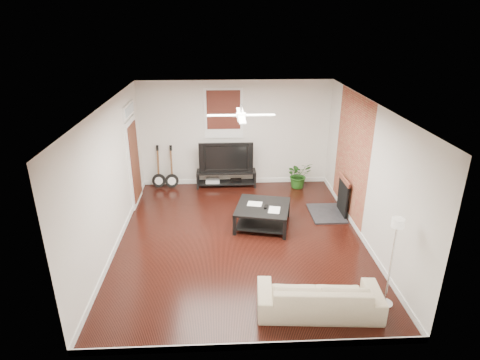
% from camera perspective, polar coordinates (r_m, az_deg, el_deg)
% --- Properties ---
extents(room, '(5.01, 6.01, 2.81)m').
position_cam_1_polar(room, '(7.77, 0.14, 0.58)').
color(room, black).
rests_on(room, ground).
extents(brick_accent, '(0.02, 2.20, 2.80)m').
position_cam_1_polar(brick_accent, '(9.16, 15.58, 3.16)').
color(brick_accent, '#A14434').
rests_on(brick_accent, floor).
extents(fireplace, '(0.80, 1.10, 0.92)m').
position_cam_1_polar(fireplace, '(9.41, 13.33, -2.25)').
color(fireplace, black).
rests_on(fireplace, floor).
extents(window_back, '(1.00, 0.06, 1.30)m').
position_cam_1_polar(window_back, '(10.44, -2.36, 9.44)').
color(window_back, '#3F1211').
rests_on(window_back, wall_back).
extents(door_left, '(0.08, 1.00, 2.50)m').
position_cam_1_polar(door_left, '(9.83, -14.95, 3.61)').
color(door_left, white).
rests_on(door_left, wall_left).
extents(tv_stand, '(1.58, 0.42, 0.44)m').
position_cam_1_polar(tv_stand, '(10.78, -1.97, 0.23)').
color(tv_stand, black).
rests_on(tv_stand, floor).
extents(tv, '(1.42, 0.19, 0.82)m').
position_cam_1_polar(tv, '(10.58, -2.01, 3.42)').
color(tv, black).
rests_on(tv, tv_stand).
extents(coffee_table, '(1.34, 1.34, 0.47)m').
position_cam_1_polar(coffee_table, '(8.80, 3.24, -5.08)').
color(coffee_table, black).
rests_on(coffee_table, floor).
extents(sofa, '(1.95, 0.88, 0.55)m').
position_cam_1_polar(sofa, '(6.55, 11.20, -15.92)').
color(sofa, tan).
rests_on(sofa, floor).
extents(floor_lamp, '(0.27, 0.27, 1.55)m').
position_cam_1_polar(floor_lamp, '(6.67, 20.75, -11.03)').
color(floor_lamp, white).
rests_on(floor_lamp, floor).
extents(potted_plant, '(0.79, 0.73, 0.72)m').
position_cam_1_polar(potted_plant, '(10.77, 8.36, 0.74)').
color(potted_plant, '#205317').
rests_on(potted_plant, floor).
extents(guitar_left, '(0.36, 0.26, 1.16)m').
position_cam_1_polar(guitar_left, '(10.76, -11.64, 1.75)').
color(guitar_left, black).
rests_on(guitar_left, floor).
extents(guitar_right, '(0.38, 0.29, 1.16)m').
position_cam_1_polar(guitar_right, '(10.68, -9.80, 1.74)').
color(guitar_right, black).
rests_on(guitar_right, floor).
extents(ceiling_fan, '(1.24, 1.24, 0.32)m').
position_cam_1_polar(ceiling_fan, '(7.41, 0.15, 9.23)').
color(ceiling_fan, white).
rests_on(ceiling_fan, ceiling).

